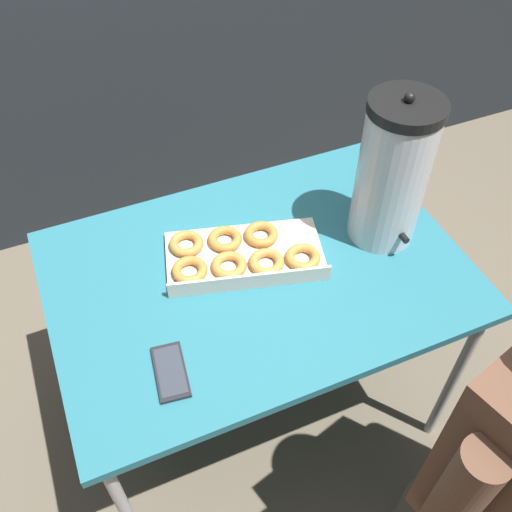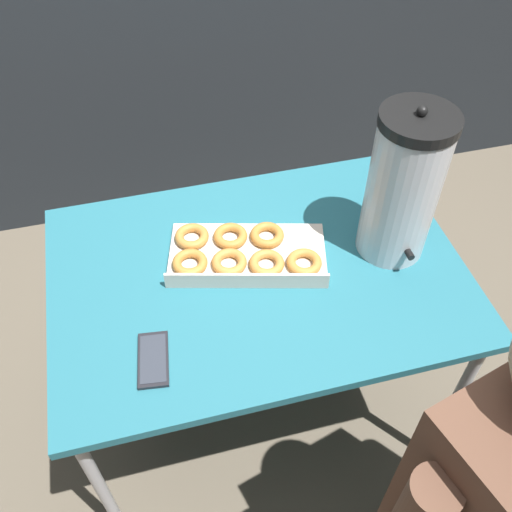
% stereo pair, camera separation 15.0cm
% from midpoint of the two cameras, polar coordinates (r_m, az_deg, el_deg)
% --- Properties ---
extents(ground_plane, '(12.00, 12.00, 0.00)m').
position_cam_midpoint_polar(ground_plane, '(2.15, 2.17, -14.32)').
color(ground_plane, brown).
extents(folding_table, '(1.12, 0.78, 0.73)m').
position_cam_midpoint_polar(folding_table, '(1.59, 2.85, -2.85)').
color(folding_table, '#236675').
rests_on(folding_table, ground).
extents(donut_box, '(0.47, 0.33, 0.05)m').
position_cam_midpoint_polar(donut_box, '(1.56, 1.50, 0.09)').
color(donut_box, beige).
rests_on(donut_box, folding_table).
extents(coffee_urn, '(0.19, 0.22, 0.45)m').
position_cam_midpoint_polar(coffee_urn, '(1.53, 17.23, 6.54)').
color(coffee_urn, silver).
rests_on(coffee_urn, folding_table).
extents(cell_phone, '(0.09, 0.16, 0.01)m').
position_cam_midpoint_polar(cell_phone, '(1.38, -7.16, -10.42)').
color(cell_phone, black).
rests_on(cell_phone, folding_table).
extents(person_seated, '(0.55, 0.31, 1.26)m').
position_cam_midpoint_polar(person_seated, '(1.49, 24.56, -21.01)').
color(person_seated, '#33332D').
rests_on(person_seated, ground).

